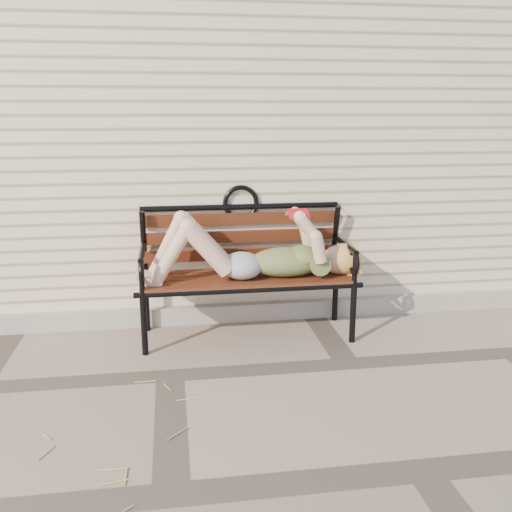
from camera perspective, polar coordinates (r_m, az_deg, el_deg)
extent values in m
plane|color=gray|center=(4.00, -8.57, -11.74)|extent=(80.00, 80.00, 0.00)
cube|color=beige|center=(6.60, -9.19, 12.08)|extent=(8.00, 4.00, 3.00)
cube|color=#B1AB9F|center=(4.86, -8.66, -5.91)|extent=(8.00, 0.10, 0.15)
cylinder|color=black|center=(4.26, -11.14, -6.66)|extent=(0.05, 0.05, 0.48)
cylinder|color=black|center=(4.71, -10.92, -4.57)|extent=(0.05, 0.05, 0.48)
cylinder|color=black|center=(4.46, 9.68, -5.60)|extent=(0.05, 0.05, 0.48)
cylinder|color=black|center=(4.89, 7.94, -3.70)|extent=(0.05, 0.05, 0.48)
cube|color=#5F2918|center=(4.44, -0.92, -2.23)|extent=(1.62, 0.52, 0.03)
cylinder|color=black|center=(4.21, -0.48, -3.43)|extent=(1.71, 0.04, 0.04)
cylinder|color=black|center=(4.67, -1.31, -1.64)|extent=(1.71, 0.04, 0.04)
torus|color=black|center=(4.66, -1.54, 5.33)|extent=(0.29, 0.04, 0.29)
ellipsoid|color=#093245|center=(4.42, 2.98, -0.58)|extent=(0.58, 0.33, 0.22)
ellipsoid|color=#093245|center=(4.44, 4.61, -0.05)|extent=(0.28, 0.32, 0.17)
ellipsoid|color=#AAA9AE|center=(4.37, -1.43, -0.96)|extent=(0.32, 0.36, 0.20)
sphere|color=beige|center=(4.52, 8.16, -0.37)|extent=(0.24, 0.24, 0.24)
ellipsoid|color=#E3AC55|center=(4.53, 8.81, -0.28)|extent=(0.27, 0.27, 0.25)
cube|color=red|center=(4.35, 4.15, 4.63)|extent=(0.15, 0.02, 0.02)
cube|color=silver|center=(4.31, 4.28, 4.16)|extent=(0.15, 0.09, 0.05)
cube|color=silver|center=(4.40, 4.02, 4.36)|extent=(0.15, 0.09, 0.05)
cube|color=red|center=(4.31, 4.29, 4.20)|extent=(0.16, 0.10, 0.06)
cube|color=red|center=(4.40, 4.01, 4.43)|extent=(0.16, 0.10, 0.06)
cylinder|color=tan|center=(3.05, -17.62, -21.29)|extent=(0.07, 0.11, 0.01)
cylinder|color=tan|center=(3.63, -23.41, -15.60)|extent=(0.11, 0.09, 0.01)
cylinder|color=tan|center=(3.08, -16.46, -20.81)|extent=(0.06, 0.15, 0.01)
cylinder|color=tan|center=(3.05, -21.73, -21.64)|extent=(0.02, 0.12, 0.01)
cylinder|color=tan|center=(3.22, -11.46, -18.72)|extent=(0.09, 0.06, 0.01)
cylinder|color=tan|center=(3.20, -13.68, -19.09)|extent=(0.02, 0.10, 0.01)
cylinder|color=tan|center=(3.77, -17.79, -13.91)|extent=(0.11, 0.01, 0.01)
cylinder|color=tan|center=(3.04, -13.83, -21.18)|extent=(0.05, 0.09, 0.01)
cylinder|color=tan|center=(3.82, -10.54, -13.07)|extent=(0.11, 0.08, 0.01)
cylinder|color=tan|center=(3.53, -21.53, -16.31)|extent=(0.12, 0.03, 0.01)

